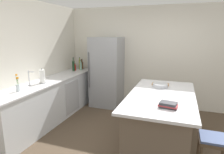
# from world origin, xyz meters

# --- Properties ---
(ground_plane) EXTENTS (7.20, 7.20, 0.00)m
(ground_plane) POSITION_xyz_m (0.00, 0.00, 0.00)
(ground_plane) COLOR #4C3D2D
(wall_rear) EXTENTS (6.00, 0.10, 2.60)m
(wall_rear) POSITION_xyz_m (0.00, 2.25, 1.30)
(wall_rear) COLOR silver
(wall_rear) RESTS_ON ground_plane
(wall_left) EXTENTS (0.10, 6.00, 2.60)m
(wall_left) POSITION_xyz_m (-2.45, 0.00, 1.30)
(wall_left) COLOR silver
(wall_left) RESTS_ON ground_plane
(counter_run_left) EXTENTS (0.64, 3.13, 0.92)m
(counter_run_left) POSITION_xyz_m (-2.10, 0.55, 0.46)
(counter_run_left) COLOR silver
(counter_run_left) RESTS_ON ground_plane
(kitchen_island) EXTENTS (1.05, 2.01, 0.93)m
(kitchen_island) POSITION_xyz_m (0.31, 0.26, 0.47)
(kitchen_island) COLOR brown
(kitchen_island) RESTS_ON ground_plane
(refrigerator) EXTENTS (0.77, 0.74, 1.82)m
(refrigerator) POSITION_xyz_m (-1.26, 1.85, 0.91)
(refrigerator) COLOR #93969B
(refrigerator) RESTS_ON ground_plane
(bar_stool) EXTENTS (0.36, 0.36, 0.64)m
(bar_stool) POSITION_xyz_m (1.04, -0.40, 0.53)
(bar_stool) COLOR #473828
(bar_stool) RESTS_ON ground_plane
(sink_faucet) EXTENTS (0.15, 0.05, 0.30)m
(sink_faucet) POSITION_xyz_m (-2.14, 0.00, 1.08)
(sink_faucet) COLOR silver
(sink_faucet) RESTS_ON counter_run_left
(flower_vase) EXTENTS (0.07, 0.07, 0.31)m
(flower_vase) POSITION_xyz_m (-2.07, -0.37, 1.02)
(flower_vase) COLOR silver
(flower_vase) RESTS_ON counter_run_left
(paper_towel_roll) EXTENTS (0.14, 0.14, 0.31)m
(paper_towel_roll) POSITION_xyz_m (-2.06, 0.26, 1.05)
(paper_towel_roll) COLOR gray
(paper_towel_roll) RESTS_ON counter_run_left
(syrup_bottle) EXTENTS (0.07, 0.07, 0.28)m
(syrup_bottle) POSITION_xyz_m (-2.08, 2.00, 1.03)
(syrup_bottle) COLOR #5B3319
(syrup_bottle) RESTS_ON counter_run_left
(olive_oil_bottle) EXTENTS (0.06, 0.06, 0.34)m
(olive_oil_bottle) POSITION_xyz_m (-2.09, 1.90, 1.06)
(olive_oil_bottle) COLOR olive
(olive_oil_bottle) RESTS_ON counter_run_left
(gin_bottle) EXTENTS (0.06, 0.06, 0.28)m
(gin_bottle) POSITION_xyz_m (-2.01, 1.80, 1.03)
(gin_bottle) COLOR #8CB79E
(gin_bottle) RESTS_ON counter_run_left
(hot_sauce_bottle) EXTENTS (0.05, 0.05, 0.19)m
(hot_sauce_bottle) POSITION_xyz_m (-2.13, 1.71, 1.00)
(hot_sauce_bottle) COLOR red
(hot_sauce_bottle) RESTS_ON counter_run_left
(wine_bottle) EXTENTS (0.07, 0.07, 0.37)m
(wine_bottle) POSITION_xyz_m (-2.13, 1.63, 1.06)
(wine_bottle) COLOR #19381E
(wine_bottle) RESTS_ON counter_run_left
(cookbook_stack) EXTENTS (0.27, 0.19, 0.07)m
(cookbook_stack) POSITION_xyz_m (0.45, -0.31, 0.96)
(cookbook_stack) COLOR #2D2D33
(cookbook_stack) RESTS_ON kitchen_island
(mixing_bowl) EXTENTS (0.27, 0.27, 0.07)m
(mixing_bowl) POSITION_xyz_m (0.24, 0.70, 0.96)
(mixing_bowl) COLOR #B2B5BA
(mixing_bowl) RESTS_ON kitchen_island
(cutting_board) EXTENTS (0.33, 0.19, 0.02)m
(cutting_board) POSITION_xyz_m (0.23, 0.90, 0.94)
(cutting_board) COLOR #9E7042
(cutting_board) RESTS_ON kitchen_island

